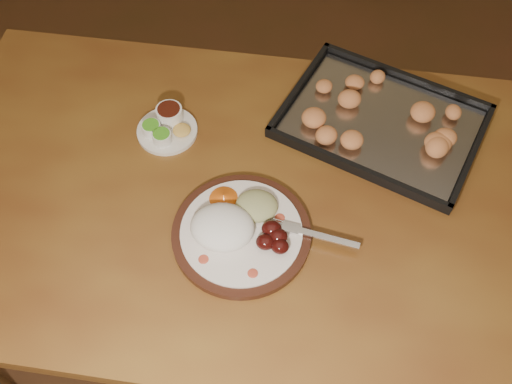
# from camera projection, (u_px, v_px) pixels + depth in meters

# --- Properties ---
(ground) EXTENTS (4.00, 4.00, 0.00)m
(ground) POSITION_uv_depth(u_px,v_px,m) (230.00, 372.00, 1.82)
(ground) COLOR brown
(ground) RESTS_ON ground
(dining_table) EXTENTS (1.51, 0.91, 0.75)m
(dining_table) POSITION_uv_depth(u_px,v_px,m) (246.00, 215.00, 1.38)
(dining_table) COLOR brown
(dining_table) RESTS_ON ground
(dinner_plate) EXTENTS (0.40, 0.30, 0.07)m
(dinner_plate) POSITION_uv_depth(u_px,v_px,m) (238.00, 229.00, 1.22)
(dinner_plate) COLOR #33170E
(dinner_plate) RESTS_ON dining_table
(condiment_saucer) EXTENTS (0.15, 0.15, 0.05)m
(condiment_saucer) POSITION_uv_depth(u_px,v_px,m) (166.00, 126.00, 1.38)
(condiment_saucer) COLOR silver
(condiment_saucer) RESTS_ON dining_table
(baking_tray) EXTENTS (0.56, 0.49, 0.05)m
(baking_tray) POSITION_uv_depth(u_px,v_px,m) (381.00, 121.00, 1.40)
(baking_tray) COLOR black
(baking_tray) RESTS_ON dining_table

